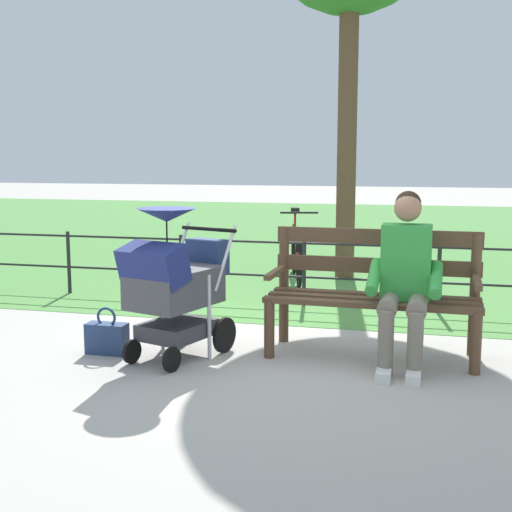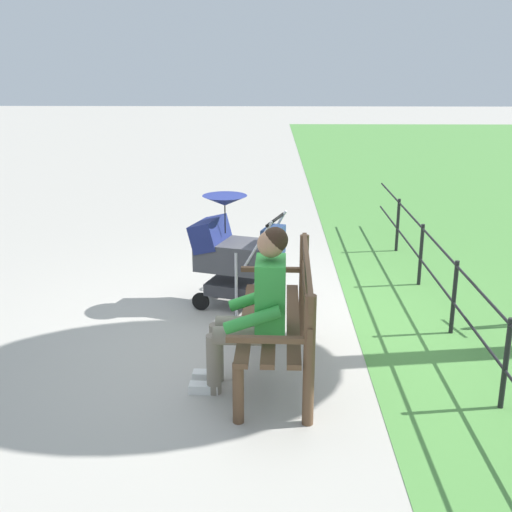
% 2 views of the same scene
% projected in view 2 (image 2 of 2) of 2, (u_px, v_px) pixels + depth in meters
% --- Properties ---
extents(ground_plane, '(60.00, 60.00, 0.00)m').
position_uv_depth(ground_plane, '(270.00, 332.00, 5.98)').
color(ground_plane, '#ADA89E').
extents(park_bench, '(1.61, 0.64, 0.96)m').
position_uv_depth(park_bench, '(285.00, 312.00, 5.04)').
color(park_bench, brown).
rests_on(park_bench, ground).
extents(person_on_bench, '(0.54, 0.74, 1.28)m').
position_uv_depth(person_on_bench, '(256.00, 305.00, 4.77)').
color(person_on_bench, slate).
rests_on(person_on_bench, ground).
extents(stroller, '(0.74, 0.99, 1.15)m').
position_uv_depth(stroller, '(232.00, 251.00, 6.41)').
color(stroller, black).
rests_on(stroller, ground).
extents(handbag, '(0.32, 0.14, 0.37)m').
position_uv_depth(handbag, '(235.00, 277.00, 7.09)').
color(handbag, navy).
rests_on(handbag, ground).
extents(park_fence, '(8.02, 0.04, 0.70)m').
position_uv_depth(park_fence, '(464.00, 301.00, 5.55)').
color(park_fence, black).
rests_on(park_fence, ground).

